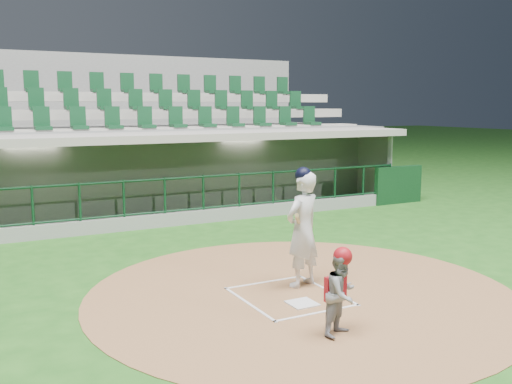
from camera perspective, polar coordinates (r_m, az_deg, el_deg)
ground at (r=9.80m, az=2.42°, el=-9.96°), size 120.00×120.00×0.00m
dirt_circle at (r=9.78m, az=4.56°, el=-9.98°), size 7.20×7.20×0.01m
home_plate at (r=9.23m, az=4.64°, el=-11.04°), size 0.43×0.43×0.02m
batter_box_chalk at (r=9.55m, az=3.34°, el=-10.37°), size 1.55×1.80×0.01m
dugout_structure at (r=16.71m, az=-10.60°, el=1.05°), size 16.40×3.70×3.00m
seating_deck at (r=19.57m, az=-13.80°, el=3.42°), size 17.00×6.72×5.15m
batter at (r=9.86m, az=4.68°, el=-3.58°), size 0.96×0.99×2.08m
catcher at (r=7.96m, az=8.56°, el=-9.82°), size 0.69×0.62×1.23m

